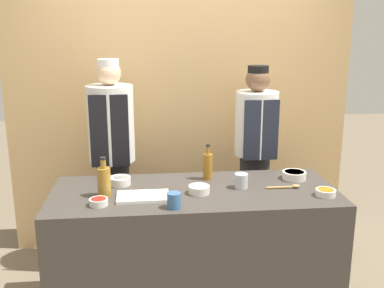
% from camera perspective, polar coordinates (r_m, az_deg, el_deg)
% --- Properties ---
extents(cabinet_wall, '(2.98, 0.18, 2.40)m').
position_cam_1_polar(cabinet_wall, '(4.02, -1.46, 3.85)').
color(cabinet_wall, tan).
rests_on(cabinet_wall, ground_plane).
extents(counter, '(1.90, 0.76, 0.90)m').
position_cam_1_polar(counter, '(3.19, 0.29, -13.45)').
color(counter, '#3D3833').
rests_on(counter, ground_plane).
extents(sauce_bowl_orange, '(0.13, 0.13, 0.04)m').
position_cam_1_polar(sauce_bowl_orange, '(3.03, 16.61, -5.90)').
color(sauce_bowl_orange, silver).
rests_on(sauce_bowl_orange, counter).
extents(sauce_bowl_yellow, '(0.14, 0.14, 0.06)m').
position_cam_1_polar(sauce_bowl_yellow, '(3.14, -9.11, -4.59)').
color(sauce_bowl_yellow, silver).
rests_on(sauce_bowl_yellow, counter).
extents(sauce_bowl_purple, '(0.17, 0.17, 0.06)m').
position_cam_1_polar(sauce_bowl_purple, '(3.30, 12.84, -3.84)').
color(sauce_bowl_purple, silver).
rests_on(sauce_bowl_purple, counter).
extents(sauce_bowl_green, '(0.14, 0.14, 0.05)m').
position_cam_1_polar(sauce_bowl_green, '(2.95, 0.91, -5.75)').
color(sauce_bowl_green, silver).
rests_on(sauce_bowl_green, counter).
extents(sauce_bowl_red, '(0.11, 0.11, 0.04)m').
position_cam_1_polar(sauce_bowl_red, '(2.82, -11.78, -7.18)').
color(sauce_bowl_red, silver).
rests_on(sauce_bowl_red, counter).
extents(cutting_board, '(0.33, 0.20, 0.02)m').
position_cam_1_polar(cutting_board, '(2.89, -6.25, -6.65)').
color(cutting_board, white).
rests_on(cutting_board, counter).
extents(bottle_vinegar, '(0.09, 0.09, 0.26)m').
position_cam_1_polar(bottle_vinegar, '(2.93, -11.11, -4.63)').
color(bottle_vinegar, olive).
rests_on(bottle_vinegar, counter).
extents(bottle_amber, '(0.07, 0.07, 0.26)m').
position_cam_1_polar(bottle_amber, '(3.20, 2.02, -2.75)').
color(bottle_amber, '#9E661E').
rests_on(bottle_amber, counter).
extents(cup_steel, '(0.09, 0.09, 0.10)m').
position_cam_1_polar(cup_steel, '(3.06, 6.25, -4.67)').
color(cup_steel, '#B7B7BC').
rests_on(cup_steel, counter).
extents(cup_blue, '(0.09, 0.09, 0.10)m').
position_cam_1_polar(cup_blue, '(2.71, -2.30, -7.17)').
color(cup_blue, '#386093').
rests_on(cup_blue, counter).
extents(wooden_spoon, '(0.23, 0.04, 0.02)m').
position_cam_1_polar(wooden_spoon, '(3.11, 11.99, -5.33)').
color(wooden_spoon, '#B2844C').
rests_on(wooden_spoon, counter).
extents(chef_left, '(0.36, 0.36, 1.72)m').
position_cam_1_polar(chef_left, '(3.66, -10.07, -1.83)').
color(chef_left, '#28282D').
rests_on(chef_left, ground_plane).
extents(chef_right, '(0.34, 0.34, 1.66)m').
position_cam_1_polar(chef_right, '(3.77, 8.01, -1.73)').
color(chef_right, '#28282D').
rests_on(chef_right, ground_plane).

